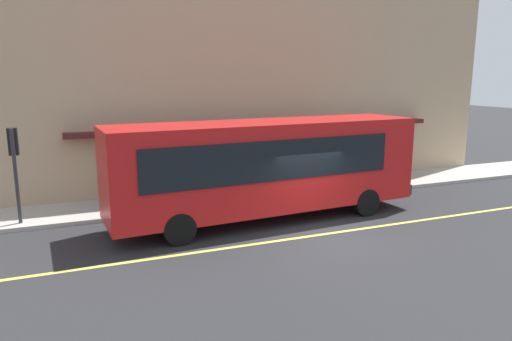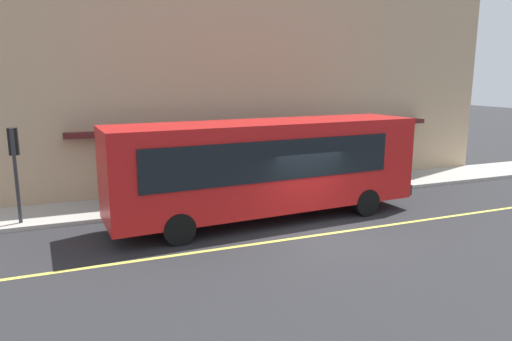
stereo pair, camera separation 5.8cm
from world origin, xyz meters
name	(u,v)px [view 2 (the right image)]	position (x,y,z in m)	size (l,w,h in m)	color
ground	(322,235)	(0.00, 0.00, 0.00)	(120.00, 120.00, 0.00)	#28282B
sidewalk	(259,194)	(0.00, 5.37, 0.07)	(80.00, 2.80, 0.15)	#B2ADA3
lane_centre_stripe	(322,235)	(0.00, 0.00, 0.00)	(36.00, 0.16, 0.01)	#D8D14C
storefront_building	(233,58)	(0.90, 11.11, 5.95)	(24.19, 9.29, 11.91)	tan
bus	(268,165)	(-0.99, 2.17, 1.99)	(11.26, 3.18, 3.50)	red
traffic_light	(14,153)	(-9.07, 4.66, 2.53)	(0.30, 0.52, 3.20)	#2D2D33
pedestrian_near_storefront	(390,159)	(6.44, 4.98, 1.23)	(0.34, 0.34, 1.79)	black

